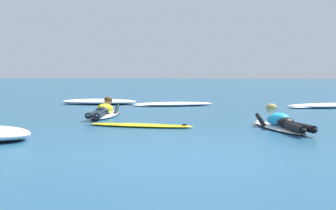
{
  "coord_description": "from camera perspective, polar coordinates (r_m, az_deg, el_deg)",
  "views": [
    {
      "loc": [
        0.64,
        -7.09,
        1.18
      ],
      "look_at": [
        -0.77,
        4.75,
        0.38
      ],
      "focal_mm": 54.71,
      "sensor_mm": 36.0,
      "label": 1
    }
  ],
  "objects": [
    {
      "name": "ground_plane",
      "position": [
        17.14,
        4.62,
        -0.12
      ],
      "size": [
        120.0,
        120.0,
        0.0
      ],
      "primitive_type": "plane",
      "color": "navy"
    },
    {
      "name": "surfer_near",
      "position": [
        10.47,
        12.48,
        -1.97
      ],
      "size": [
        1.18,
        2.66,
        0.53
      ],
      "color": "silver",
      "rests_on": "ground"
    },
    {
      "name": "surfer_far",
      "position": [
        13.17,
        -7.15,
        -0.74
      ],
      "size": [
        0.66,
        2.74,
        0.53
      ],
      "color": "silver",
      "rests_on": "ground"
    },
    {
      "name": "drifting_surfboard",
      "position": [
        10.81,
        -3.02,
        -2.24
      ],
      "size": [
        2.35,
        0.91,
        0.16
      ],
      "color": "yellow",
      "rests_on": "ground"
    },
    {
      "name": "whitewater_front",
      "position": [
        17.18,
        17.92,
        -0.05
      ],
      "size": [
        3.23,
        1.84,
        0.15
      ],
      "color": "white",
      "rests_on": "ground"
    },
    {
      "name": "whitewater_mid_right",
      "position": [
        18.18,
        -7.65,
        0.36
      ],
      "size": [
        2.68,
        1.18,
        0.19
      ],
      "color": "white",
      "rests_on": "ground"
    },
    {
      "name": "whitewater_back",
      "position": [
        17.17,
        0.57,
        0.1
      ],
      "size": [
        2.83,
        1.62,
        0.13
      ],
      "color": "white",
      "rests_on": "ground"
    }
  ]
}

